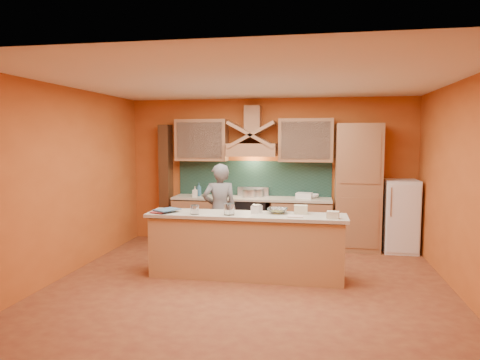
% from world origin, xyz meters
% --- Properties ---
extents(floor, '(5.50, 5.00, 0.01)m').
position_xyz_m(floor, '(0.00, 0.00, 0.00)').
color(floor, brown).
rests_on(floor, ground).
extents(ceiling, '(5.50, 5.00, 0.01)m').
position_xyz_m(ceiling, '(0.00, 0.00, 2.80)').
color(ceiling, white).
rests_on(ceiling, wall_back).
extents(wall_back, '(5.50, 0.02, 2.80)m').
position_xyz_m(wall_back, '(0.00, 2.50, 1.40)').
color(wall_back, '#BE5B25').
rests_on(wall_back, floor).
extents(wall_front, '(5.50, 0.02, 2.80)m').
position_xyz_m(wall_front, '(0.00, -2.50, 1.40)').
color(wall_front, '#BE5B25').
rests_on(wall_front, floor).
extents(wall_left, '(0.02, 5.00, 2.80)m').
position_xyz_m(wall_left, '(-2.75, 0.00, 1.40)').
color(wall_left, '#BE5B25').
rests_on(wall_left, floor).
extents(wall_right, '(0.02, 5.00, 2.80)m').
position_xyz_m(wall_right, '(2.75, 0.00, 1.40)').
color(wall_right, '#BE5B25').
rests_on(wall_right, floor).
extents(base_cabinet_left, '(1.10, 0.60, 0.86)m').
position_xyz_m(base_cabinet_left, '(-1.25, 2.20, 0.43)').
color(base_cabinet_left, '#9E6B48').
rests_on(base_cabinet_left, floor).
extents(base_cabinet_right, '(1.10, 0.60, 0.86)m').
position_xyz_m(base_cabinet_right, '(0.65, 2.20, 0.43)').
color(base_cabinet_right, '#9E6B48').
rests_on(base_cabinet_right, floor).
extents(counter_top, '(3.00, 0.62, 0.04)m').
position_xyz_m(counter_top, '(-0.30, 2.20, 0.90)').
color(counter_top, '#B6AD9A').
rests_on(counter_top, base_cabinet_left).
extents(stove, '(0.60, 0.58, 0.90)m').
position_xyz_m(stove, '(-0.30, 2.20, 0.45)').
color(stove, black).
rests_on(stove, floor).
extents(backsplash, '(3.00, 0.03, 0.70)m').
position_xyz_m(backsplash, '(-0.30, 2.48, 1.25)').
color(backsplash, '#17342D').
rests_on(backsplash, wall_back).
extents(range_hood, '(0.92, 0.50, 0.24)m').
position_xyz_m(range_hood, '(-0.30, 2.25, 1.82)').
color(range_hood, '#9E6B48').
rests_on(range_hood, wall_back).
extents(hood_chimney, '(0.30, 0.30, 0.50)m').
position_xyz_m(hood_chimney, '(-0.30, 2.35, 2.40)').
color(hood_chimney, '#9E6B48').
rests_on(hood_chimney, wall_back).
extents(upper_cabinet_left, '(1.00, 0.35, 0.80)m').
position_xyz_m(upper_cabinet_left, '(-1.30, 2.33, 2.00)').
color(upper_cabinet_left, '#9E6B48').
rests_on(upper_cabinet_left, wall_back).
extents(upper_cabinet_right, '(1.00, 0.35, 0.80)m').
position_xyz_m(upper_cabinet_right, '(0.70, 2.33, 2.00)').
color(upper_cabinet_right, '#9E6B48').
rests_on(upper_cabinet_right, wall_back).
extents(pantry_column, '(0.80, 0.60, 2.30)m').
position_xyz_m(pantry_column, '(1.65, 2.20, 1.15)').
color(pantry_column, '#9E6B48').
rests_on(pantry_column, floor).
extents(fridge, '(0.58, 0.60, 1.30)m').
position_xyz_m(fridge, '(2.40, 2.20, 0.65)').
color(fridge, white).
rests_on(fridge, floor).
extents(trim_column_left, '(0.20, 0.30, 2.30)m').
position_xyz_m(trim_column_left, '(-2.05, 2.35, 1.15)').
color(trim_column_left, '#472816').
rests_on(trim_column_left, floor).
extents(island_body, '(2.80, 0.55, 0.88)m').
position_xyz_m(island_body, '(-0.10, 0.30, 0.44)').
color(island_body, tan).
rests_on(island_body, floor).
extents(island_top, '(2.90, 0.62, 0.05)m').
position_xyz_m(island_top, '(-0.10, 0.30, 0.92)').
color(island_top, '#B6AD9A').
rests_on(island_top, island_body).
extents(person, '(0.68, 0.55, 1.61)m').
position_xyz_m(person, '(-0.71, 1.27, 0.81)').
color(person, slate).
rests_on(person, floor).
extents(pot_large, '(0.34, 0.34, 0.15)m').
position_xyz_m(pot_large, '(-0.35, 2.23, 0.97)').
color(pot_large, silver).
rests_on(pot_large, stove).
extents(pot_small, '(0.25, 0.25, 0.14)m').
position_xyz_m(pot_small, '(-0.19, 2.32, 0.97)').
color(pot_small, '#B4B4BB').
rests_on(pot_small, stove).
extents(soap_bottle_a, '(0.11, 0.11, 0.20)m').
position_xyz_m(soap_bottle_a, '(-1.37, 2.05, 1.02)').
color(soap_bottle_a, silver).
rests_on(soap_bottle_a, counter_top).
extents(soap_bottle_b, '(0.14, 0.14, 0.26)m').
position_xyz_m(soap_bottle_b, '(-1.33, 2.21, 1.05)').
color(soap_bottle_b, '#2E5E7F').
rests_on(soap_bottle_b, counter_top).
extents(bowl_back, '(0.28, 0.28, 0.07)m').
position_xyz_m(bowl_back, '(0.84, 2.32, 0.96)').
color(bowl_back, silver).
rests_on(bowl_back, counter_top).
extents(dish_rack, '(0.32, 0.27, 0.10)m').
position_xyz_m(dish_rack, '(0.69, 2.25, 0.97)').
color(dish_rack, white).
rests_on(dish_rack, counter_top).
extents(book_lower, '(0.26, 0.31, 0.03)m').
position_xyz_m(book_lower, '(-1.45, 0.20, 0.96)').
color(book_lower, '#BD434A').
rests_on(book_lower, island_top).
extents(book_upper, '(0.40, 0.43, 0.03)m').
position_xyz_m(book_upper, '(-1.38, 0.28, 0.98)').
color(book_upper, '#416A90').
rests_on(book_upper, island_top).
extents(jar_large, '(0.15, 0.15, 0.16)m').
position_xyz_m(jar_large, '(-0.32, 0.17, 1.03)').
color(jar_large, white).
rests_on(jar_large, island_top).
extents(jar_small, '(0.16, 0.16, 0.14)m').
position_xyz_m(jar_small, '(-0.82, 0.13, 1.01)').
color(jar_small, white).
rests_on(jar_small, island_top).
extents(kitchen_scale, '(0.17, 0.17, 0.11)m').
position_xyz_m(kitchen_scale, '(0.05, 0.40, 1.00)').
color(kitchen_scale, silver).
rests_on(kitchen_scale, island_top).
extents(mixing_bowl, '(0.32, 0.32, 0.07)m').
position_xyz_m(mixing_bowl, '(0.35, 0.43, 0.98)').
color(mixing_bowl, silver).
rests_on(mixing_bowl, island_top).
extents(cloth, '(0.23, 0.17, 0.01)m').
position_xyz_m(cloth, '(0.62, 0.18, 0.95)').
color(cloth, beige).
rests_on(cloth, island_top).
extents(grocery_bag_a, '(0.19, 0.16, 0.12)m').
position_xyz_m(grocery_bag_a, '(0.69, 0.44, 1.01)').
color(grocery_bag_a, beige).
rests_on(grocery_bag_a, island_top).
extents(grocery_bag_b, '(0.18, 0.15, 0.10)m').
position_xyz_m(grocery_bag_b, '(1.13, 0.15, 0.99)').
color(grocery_bag_b, beige).
rests_on(grocery_bag_b, island_top).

